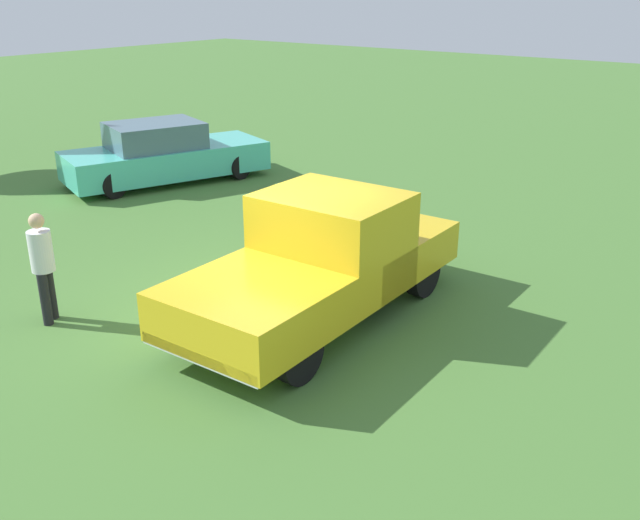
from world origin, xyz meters
The scene contains 4 objects.
ground_plane centered at (0.00, 0.00, 0.00)m, with size 80.00×80.00×0.00m, color #477533.
pickup_truck centered at (-0.49, 0.79, 0.92)m, with size 4.97×2.06×1.79m.
sedan_near centered at (-4.12, -6.82, 0.66)m, with size 5.10×3.33×1.45m.
person_bystander centered at (2.05, -2.21, 0.90)m, with size 0.45×0.45×1.62m.
Camera 1 is at (6.97, 6.38, 4.51)m, focal length 39.65 mm.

